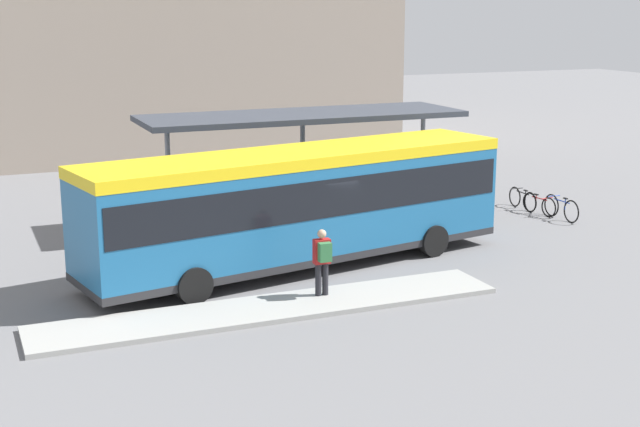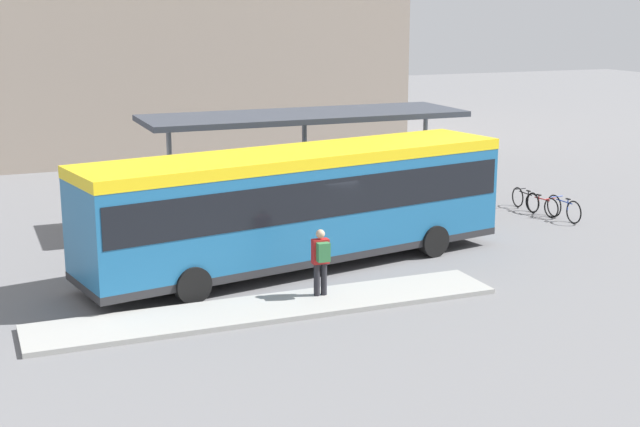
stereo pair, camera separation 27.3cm
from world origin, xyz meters
The scene contains 9 objects.
ground_plane centered at (0.00, 0.00, 0.00)m, with size 120.00×120.00×0.00m, color slate.
curb_island centered at (-1.93, -3.11, 0.06)m, with size 11.14×1.80×0.12m.
city_bus centered at (0.01, 0.00, 1.87)m, with size 12.33×4.75×3.20m.
pedestrian_waiting centered at (-0.53, -2.85, 1.06)m, with size 0.41×0.42×1.64m.
bicycle_blue centered at (10.07, 1.79, 0.39)m, with size 0.48×1.80×0.77m.
bicycle_red centered at (9.83, 2.67, 0.35)m, with size 0.48×1.59×0.69m.
bicycle_black centered at (9.78, 3.56, 0.36)m, with size 0.48×1.68×0.72m.
station_shelter centered at (2.11, 5.05, 3.40)m, with size 10.51×3.27×3.56m.
potted_planter_near_shelter centered at (5.23, 2.33, 0.63)m, with size 0.81×0.81×1.21m.
Camera 1 is at (-8.52, -21.71, 6.94)m, focal length 50.00 mm.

